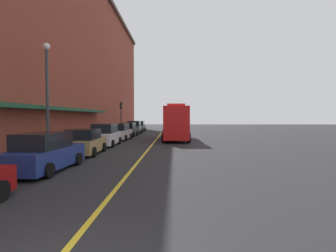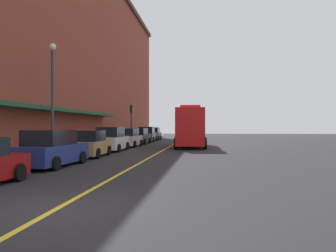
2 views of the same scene
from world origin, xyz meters
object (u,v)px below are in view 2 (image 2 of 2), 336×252
(parked_car_1, at_px, (52,150))
(parked_car_6, at_px, (147,135))
(traffic_light_near, at_px, (131,116))
(parking_meter_4, at_px, (100,137))
(parking_meter_1, at_px, (22,145))
(parked_car_2, at_px, (89,144))
(parked_car_4, at_px, (128,138))
(parked_car_7, at_px, (153,134))
(parking_meter_0, at_px, (141,133))
(street_lamp_left, at_px, (53,87))
(parking_meter_2, at_px, (144,133))
(parked_car_3, at_px, (111,140))
(fire_truck, at_px, (191,128))
(parked_car_5, at_px, (139,137))
(parking_meter_3, at_px, (118,135))

(parked_car_1, height_order, parked_car_6, parked_car_6)
(traffic_light_near, bearing_deg, parked_car_1, -86.67)
(parked_car_1, height_order, parking_meter_4, parked_car_1)
(parking_meter_1, height_order, traffic_light_near, traffic_light_near)
(parked_car_2, distance_m, parked_car_4, 10.52)
(parked_car_7, height_order, parking_meter_0, parked_car_7)
(parked_car_2, bearing_deg, street_lamp_left, 114.07)
(parking_meter_2, relative_size, traffic_light_near, 0.31)
(parking_meter_1, bearing_deg, parked_car_2, 75.86)
(parked_car_7, bearing_deg, parked_car_3, 179.11)
(parked_car_1, xyz_separation_m, fire_truck, (6.00, 16.35, 0.96))
(fire_truck, relative_size, parking_meter_4, 6.93)
(parked_car_3, height_order, street_lamp_left, street_lamp_left)
(parked_car_3, distance_m, parked_car_5, 10.59)
(parking_meter_3, bearing_deg, parked_car_4, -51.77)
(parking_meter_4, distance_m, street_lamp_left, 8.29)
(parked_car_4, height_order, parking_meter_3, parked_car_4)
(parked_car_6, bearing_deg, parked_car_1, 178.38)
(parked_car_4, relative_size, parking_meter_2, 3.23)
(parked_car_1, distance_m, parked_car_2, 5.30)
(parking_meter_4, bearing_deg, parked_car_2, -78.19)
(parked_car_5, bearing_deg, parking_meter_0, 11.03)
(parked_car_1, xyz_separation_m, parking_meter_4, (-1.42, 11.89, 0.23))
(fire_truck, distance_m, parking_meter_0, 14.91)
(parking_meter_2, height_order, parking_meter_3, same)
(parked_car_2, distance_m, parked_car_3, 5.11)
(parked_car_4, distance_m, parking_meter_0, 13.52)
(parked_car_5, relative_size, parking_meter_4, 3.41)
(parked_car_3, bearing_deg, parked_car_5, -0.58)
(parked_car_1, relative_size, traffic_light_near, 1.10)
(parked_car_7, relative_size, fire_truck, 0.47)
(parked_car_5, height_order, parked_car_6, parked_car_6)
(parked_car_3, bearing_deg, fire_truck, -45.59)
(parked_car_3, xyz_separation_m, parking_meter_2, (-1.38, 21.48, 0.18))
(fire_truck, xyz_separation_m, parking_meter_1, (-7.42, -16.52, -0.73))
(parked_car_7, distance_m, parking_meter_0, 2.84)
(parked_car_2, relative_size, parking_meter_2, 3.23)
(parked_car_1, xyz_separation_m, parked_car_6, (-0.05, 26.49, 0.05))
(street_lamp_left, bearing_deg, parking_meter_0, 88.62)
(parked_car_5, xyz_separation_m, parked_car_7, (-0.12, 10.74, 0.02))
(fire_truck, bearing_deg, parked_car_1, -21.71)
(fire_truck, height_order, parking_meter_2, fire_truck)
(fire_truck, xyz_separation_m, parking_meter_0, (-7.42, 12.91, -0.73))
(parked_car_1, relative_size, street_lamp_left, 0.68)
(parking_meter_2, relative_size, parking_meter_4, 1.00)
(parked_car_2, height_order, parked_car_6, parked_car_6)
(parked_car_4, relative_size, parking_meter_1, 3.23)
(parked_car_6, bearing_deg, parked_car_2, 178.29)
(parking_meter_1, xyz_separation_m, street_lamp_left, (-0.60, 4.49, 3.34))
(parked_car_7, relative_size, parking_meter_2, 3.28)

